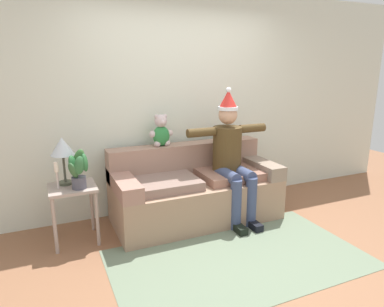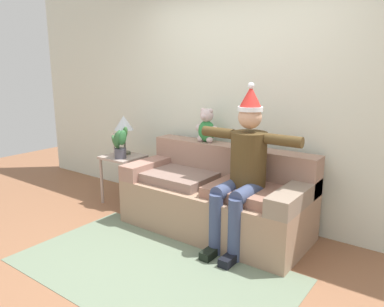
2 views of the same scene
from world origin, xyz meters
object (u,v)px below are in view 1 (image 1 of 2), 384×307
object	(u,v)px
potted_plant	(78,170)
side_table	(73,197)
teddy_bear	(161,132)
person_seated	(231,154)
couch	(195,190)
candle_tall	(57,171)
table_lamp	(62,149)

from	to	relation	value
potted_plant	side_table	bearing A→B (deg)	124.31
teddy_bear	side_table	bearing A→B (deg)	-165.00
teddy_bear	person_seated	bearing A→B (deg)	-31.12
couch	potted_plant	size ratio (longest dim) A/B	4.83
side_table	potted_plant	world-z (taller)	potted_plant
person_seated	potted_plant	distance (m)	1.70
person_seated	candle_tall	size ratio (longest dim) A/B	5.67
side_table	table_lamp	xyz separation A→B (m)	(-0.05, 0.09, 0.49)
couch	candle_tall	xyz separation A→B (m)	(-1.51, -0.04, 0.43)
person_seated	teddy_bear	xyz separation A→B (m)	(-0.71, 0.43, 0.24)
person_seated	table_lamp	world-z (taller)	person_seated
side_table	couch	bearing A→B (deg)	0.88
teddy_bear	potted_plant	distance (m)	1.09
couch	potted_plant	bearing A→B (deg)	-174.88
person_seated	side_table	world-z (taller)	person_seated
person_seated	table_lamp	bearing A→B (deg)	172.81
side_table	table_lamp	world-z (taller)	table_lamp
teddy_bear	candle_tall	world-z (taller)	teddy_bear
table_lamp	couch	bearing A→B (deg)	-2.67
potted_plant	candle_tall	bearing A→B (deg)	158.61
couch	potted_plant	distance (m)	1.39
teddy_bear	table_lamp	world-z (taller)	teddy_bear
potted_plant	candle_tall	size ratio (longest dim) A/B	1.46
table_lamp	potted_plant	xyz separation A→B (m)	(0.12, -0.18, -0.18)
teddy_bear	table_lamp	size ratio (longest dim) A/B	0.78
couch	candle_tall	distance (m)	1.57
person_seated	potted_plant	bearing A→B (deg)	178.48
teddy_bear	candle_tall	distance (m)	1.26
teddy_bear	potted_plant	world-z (taller)	teddy_bear
couch	person_seated	bearing A→B (deg)	-22.68
teddy_bear	potted_plant	xyz separation A→B (m)	(-1.00, -0.38, -0.24)
side_table	person_seated	bearing A→B (deg)	-4.58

